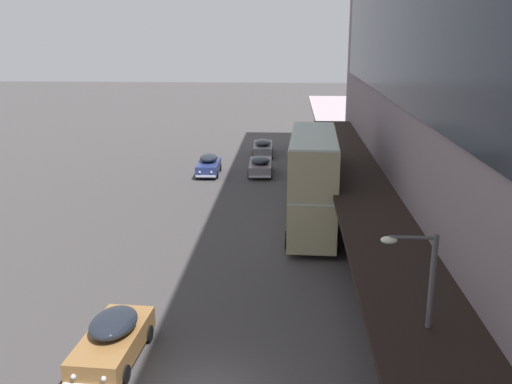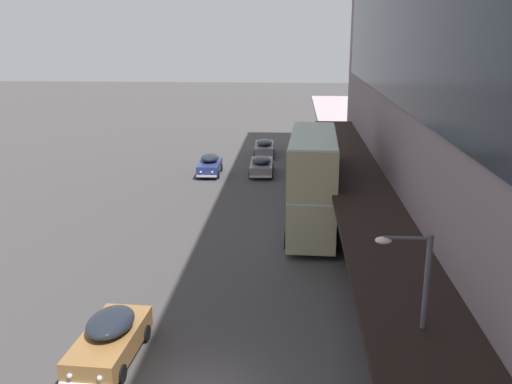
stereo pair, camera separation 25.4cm
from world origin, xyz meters
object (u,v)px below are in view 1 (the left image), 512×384
(fire_hydrant, at_px, (362,250))
(transit_bus_kerbside_front, at_px, (313,180))
(sedan_far_back, at_px, (209,165))
(sedan_oncoming_front, at_px, (304,141))
(sedan_lead_mid, at_px, (260,165))
(pedestrian_at_kerb, at_px, (438,367))
(street_lamp, at_px, (421,321))
(sedan_lead_near, at_px, (263,147))
(sedan_oncoming_rear, at_px, (113,338))

(fire_hydrant, bearing_deg, transit_bus_kerbside_front, 121.12)
(sedan_far_back, distance_m, fire_hydrant, 20.53)
(sedan_oncoming_front, bearing_deg, sedan_lead_mid, -109.29)
(sedan_lead_mid, relative_size, pedestrian_at_kerb, 2.57)
(pedestrian_at_kerb, bearing_deg, sedan_lead_mid, 103.47)
(sedan_oncoming_front, bearing_deg, sedan_far_back, -125.76)
(sedan_far_back, height_order, street_lamp, street_lamp)
(transit_bus_kerbside_front, distance_m, sedan_lead_near, 22.01)
(sedan_oncoming_front, relative_size, sedan_lead_mid, 1.04)
(sedan_far_back, xyz_separation_m, pedestrian_at_kerb, (11.35, -29.37, 0.36))
(sedan_far_back, distance_m, pedestrian_at_kerb, 31.49)
(sedan_lead_near, relative_size, sedan_oncoming_front, 0.97)
(sedan_lead_near, relative_size, fire_hydrant, 6.92)
(sedan_lead_mid, bearing_deg, sedan_far_back, -176.08)
(sedan_lead_mid, bearing_deg, sedan_oncoming_rear, -97.75)
(transit_bus_kerbside_front, bearing_deg, pedestrian_at_kerb, -77.83)
(transit_bus_kerbside_front, height_order, sedan_oncoming_rear, transit_bus_kerbside_front)
(sedan_lead_mid, relative_size, street_lamp, 0.78)
(sedan_far_back, bearing_deg, sedan_oncoming_rear, -89.06)
(transit_bus_kerbside_front, height_order, street_lamp, street_lamp)
(pedestrian_at_kerb, bearing_deg, sedan_far_back, 111.13)
(sedan_lead_near, bearing_deg, sedan_lead_mid, -88.81)
(sedan_lead_near, bearing_deg, street_lamp, -81.05)
(street_lamp, bearing_deg, sedan_lead_near, 98.95)
(pedestrian_at_kerb, bearing_deg, sedan_lead_near, 101.04)
(sedan_lead_mid, bearing_deg, sedan_lead_near, 91.19)
(sedan_oncoming_front, height_order, street_lamp, street_lamp)
(sedan_lead_near, height_order, sedan_lead_mid, sedan_lead_near)
(sedan_lead_near, relative_size, sedan_lead_mid, 1.02)
(fire_hydrant, bearing_deg, sedan_oncoming_front, 94.60)
(street_lamp, relative_size, fire_hydrant, 8.70)
(sedan_oncoming_front, height_order, fire_hydrant, sedan_oncoming_front)
(sedan_far_back, bearing_deg, transit_bus_kerbside_front, -59.81)
(sedan_oncoming_front, xyz_separation_m, street_lamp, (2.18, -42.41, 2.93))
(transit_bus_kerbside_front, bearing_deg, sedan_far_back, 120.19)
(sedan_oncoming_front, bearing_deg, sedan_oncoming_rear, -101.10)
(street_lamp, bearing_deg, fire_hydrant, 89.37)
(street_lamp, bearing_deg, pedestrian_at_kerb, 59.01)
(sedan_oncoming_rear, distance_m, sedan_lead_mid, 28.16)
(sedan_lead_near, bearing_deg, sedan_oncoming_front, 40.23)
(pedestrian_at_kerb, distance_m, fire_hydrant, 11.72)
(transit_bus_kerbside_front, relative_size, street_lamp, 1.50)
(transit_bus_kerbside_front, distance_m, sedan_lead_mid, 14.67)
(pedestrian_at_kerb, bearing_deg, street_lamp, -120.99)
(sedan_lead_mid, bearing_deg, fire_hydrant, -71.15)
(sedan_far_back, relative_size, street_lamp, 0.71)
(sedan_oncoming_front, distance_m, pedestrian_at_kerb, 40.70)
(transit_bus_kerbside_front, height_order, sedan_far_back, transit_bus_kerbside_front)
(transit_bus_kerbside_front, distance_m, sedan_oncoming_front, 25.01)
(sedan_lead_near, xyz_separation_m, sedan_far_back, (-4.09, -7.83, 0.05))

